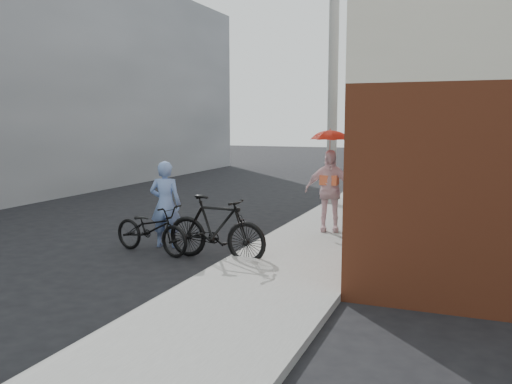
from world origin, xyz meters
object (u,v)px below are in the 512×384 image
Objects in this scene: utility_pole at (333,85)px; kimono_woman at (329,191)px; bike_right at (216,228)px; officer at (165,204)px; planter at (357,230)px; bike_left at (151,229)px.

kimono_woman is at bearing -76.98° from utility_pole.
bike_right is at bearing -94.34° from utility_pole.
officer reaches higher than planter.
bike_right is 3.35m from planter.
planter is (0.63, -0.08, -0.79)m from kimono_woman.
kimono_woman is 1.02m from planter.
utility_pole is 7.48m from bike_left.
bike_right is 5.84× the size of planter.
bike_left is at bearing 92.20° from bike_right.
utility_pole reaches higher than bike_left.
officer is at bearing -148.64° from planter.
bike_left is 3.91m from kimono_woman.
utility_pole is 4.69m from kimono_woman.
officer is 0.96× the size of bike_left.
officer is at bearing -107.39° from utility_pole.
bike_right is (1.39, -0.57, -0.27)m from officer.
utility_pole is 4.07× the size of officer.
bike_left is at bearing -149.92° from kimono_woman.
kimono_woman reaches higher than bike_left.
bike_left is at bearing 77.48° from officer.
officer is 5.14× the size of planter.
planter is at bearing -40.44° from bike_left.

